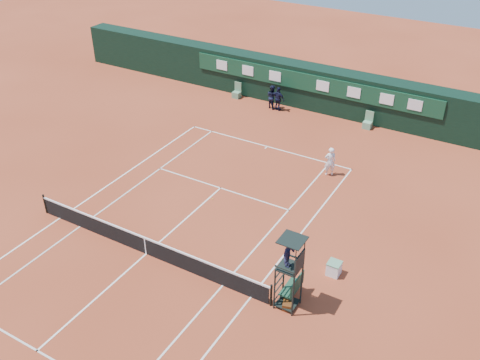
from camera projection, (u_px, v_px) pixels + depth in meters
name	position (u px, v px, depth m)	size (l,w,h in m)	color
ground	(146.00, 254.00, 24.41)	(90.00, 90.00, 0.00)	#A54327
court_lines	(146.00, 254.00, 24.41)	(11.05, 23.85, 0.01)	silver
tennis_net	(145.00, 245.00, 24.14)	(12.90, 0.10, 1.10)	black
back_wall	(314.00, 87.00, 37.33)	(40.00, 1.65, 3.00)	black
linesman_chair_left	(237.00, 94.00, 39.39)	(0.55, 0.50, 1.15)	#598966
linesman_chair_right	(368.00, 124.00, 35.13)	(0.55, 0.50, 1.15)	#649974
umpire_chair	(290.00, 259.00, 20.37)	(0.96, 0.95, 3.42)	black
player_bench	(294.00, 286.00, 21.77)	(0.56, 1.20, 1.10)	#1A412B
tennis_bag	(288.00, 302.00, 21.62)	(0.36, 0.82, 0.31)	black
cooler	(334.00, 268.00, 23.09)	(0.57, 0.57, 0.65)	white
tennis_ball	(213.00, 199.00, 28.16)	(0.06, 0.06, 0.06)	yellow
player	(330.00, 161.00, 29.83)	(0.63, 0.41, 1.73)	white
ball_kid_left	(272.00, 97.00, 37.56)	(0.82, 0.64, 1.69)	black
ball_kid_right	(278.00, 99.00, 37.21)	(1.01, 0.42, 1.72)	black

